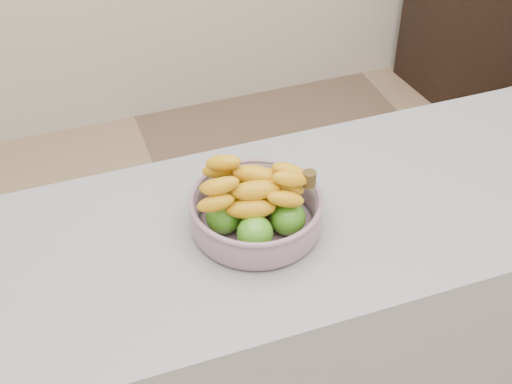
# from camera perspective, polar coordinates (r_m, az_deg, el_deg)

# --- Properties ---
(counter) EXTENTS (2.00, 0.60, 0.90)m
(counter) POSITION_cam_1_polar(r_m,az_deg,el_deg) (1.89, 1.10, -12.65)
(counter) COLOR #9999A1
(counter) RESTS_ON ground
(cabinet) EXTENTS (0.51, 0.43, 0.86)m
(cabinet) POSITION_cam_1_polar(r_m,az_deg,el_deg) (3.73, 16.56, 14.35)
(cabinet) COLOR black
(cabinet) RESTS_ON ground
(fruit_bowl) EXTENTS (0.29, 0.29, 0.15)m
(fruit_bowl) POSITION_cam_1_polar(r_m,az_deg,el_deg) (1.51, -0.02, -1.39)
(fruit_bowl) COLOR #8F9BAC
(fruit_bowl) RESTS_ON counter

